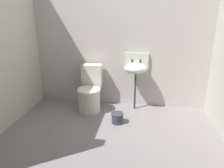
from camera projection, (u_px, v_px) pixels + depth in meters
The scene contains 5 objects.
ground_plane at pixel (109, 141), 3.04m from camera, with size 3.52×2.85×0.08m, color gray.
wall_back at pixel (120, 39), 3.82m from camera, with size 3.52×0.10×2.44m, color beige.
toilet_near_wall at pixel (90, 93), 3.81m from camera, with size 0.41×0.60×0.78m.
sink at pixel (136, 68), 3.73m from camera, with size 0.42×0.35×0.99m.
bucket at pixel (117, 118), 3.41m from camera, with size 0.20×0.20×0.17m.
Camera 1 is at (0.45, -2.58, 1.70)m, focal length 34.63 mm.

